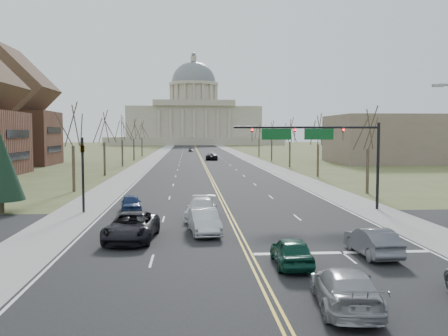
{
  "coord_description": "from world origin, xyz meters",
  "views": [
    {
      "loc": [
        -3.15,
        -26.58,
        6.39
      ],
      "look_at": [
        0.25,
        20.72,
        3.0
      ],
      "focal_mm": 40.0,
      "sensor_mm": 36.0,
      "label": 1
    }
  ],
  "objects": [
    {
      "name": "car_nb_inner_lead",
      "position": [
        1.76,
        -3.42,
        0.72
      ],
      "size": [
        1.82,
        4.22,
        1.42
      ],
      "primitive_type": "imported",
      "rotation": [
        0.0,
        0.0,
        3.11
      ],
      "color": "#0D392C",
      "rests_on": "road"
    },
    {
      "name": "stop_bar",
      "position": [
        5.0,
        -1.0,
        0.01
      ],
      "size": [
        9.5,
        0.5,
        0.01
      ],
      "primitive_type": "cube",
      "color": "silver",
      "rests_on": "road"
    },
    {
      "name": "tree_r_3",
      "position": [
        15.5,
        84.0,
        6.55
      ],
      "size": [
        3.74,
        3.74,
        8.5
      ],
      "color": "#392D22",
      "rests_on": "ground"
    },
    {
      "name": "signal_left",
      "position": [
        -11.5,
        13.5,
        3.71
      ],
      "size": [
        0.32,
        0.36,
        6.0
      ],
      "color": "black",
      "rests_on": "ground"
    },
    {
      "name": "edge_line_right",
      "position": [
        9.8,
        110.0,
        0.01
      ],
      "size": [
        0.15,
        380.0,
        0.01
      ],
      "primitive_type": "cube",
      "color": "silver",
      "rests_on": "road"
    },
    {
      "name": "car_nb_inner_second",
      "position": [
        2.51,
        -9.24,
        0.76
      ],
      "size": [
        2.68,
        5.35,
        1.49
      ],
      "primitive_type": "imported",
      "rotation": [
        0.0,
        0.0,
        3.02
      ],
      "color": "#95979C",
      "rests_on": "road"
    },
    {
      "name": "tree_r_1",
      "position": [
        15.5,
        44.0,
        6.55
      ],
      "size": [
        3.74,
        3.74,
        8.5
      ],
      "color": "#392D22",
      "rests_on": "ground"
    },
    {
      "name": "road",
      "position": [
        0.0,
        110.0,
        0.01
      ],
      "size": [
        20.0,
        380.0,
        0.01
      ],
      "primitive_type": "cube",
      "color": "black",
      "rests_on": "ground"
    },
    {
      "name": "ground",
      "position": [
        0.0,
        0.0,
        0.0
      ],
      "size": [
        600.0,
        600.0,
        0.0
      ],
      "primitive_type": "plane",
      "color": "#4B552A",
      "rests_on": "ground"
    },
    {
      "name": "cross_road",
      "position": [
        0.0,
        6.0,
        0.01
      ],
      "size": [
        120.0,
        14.0,
        0.01
      ],
      "primitive_type": "cube",
      "color": "black",
      "rests_on": "ground"
    },
    {
      "name": "car_far_sb",
      "position": [
        -2.28,
        138.65,
        0.7
      ],
      "size": [
        1.69,
        4.05,
        1.37
      ],
      "primitive_type": "imported",
      "rotation": [
        0.0,
        0.0,
        -0.02
      ],
      "color": "#414247",
      "rests_on": "road"
    },
    {
      "name": "bldg_right_mass",
      "position": [
        40.0,
        76.0,
        5.0
      ],
      "size": [
        25.0,
        20.0,
        10.0
      ],
      "primitive_type": "cube",
      "color": "#6A5F4B",
      "rests_on": "ground"
    },
    {
      "name": "car_sb_outer_lead",
      "position": [
        -6.53,
        2.89,
        0.83
      ],
      "size": [
        3.17,
        6.07,
        1.63
      ],
      "primitive_type": "imported",
      "rotation": [
        0.0,
        0.0,
        -0.08
      ],
      "color": "black",
      "rests_on": "road"
    },
    {
      "name": "car_far_nb",
      "position": [
        2.24,
        88.71,
        0.83
      ],
      "size": [
        2.91,
        5.99,
        1.64
      ],
      "primitive_type": "imported",
      "rotation": [
        0.0,
        0.0,
        3.11
      ],
      "color": "black",
      "rests_on": "road"
    },
    {
      "name": "car_sb_inner_second",
      "position": [
        -2.21,
        9.98,
        0.78
      ],
      "size": [
        2.69,
        5.46,
        1.53
      ],
      "primitive_type": "imported",
      "rotation": [
        0.0,
        0.0,
        -0.11
      ],
      "color": "silver",
      "rests_on": "road"
    },
    {
      "name": "sidewalk_left",
      "position": [
        -12.0,
        110.0,
        0.01
      ],
      "size": [
        4.0,
        380.0,
        0.03
      ],
      "primitive_type": "cube",
      "color": "gray",
      "rests_on": "ground"
    },
    {
      "name": "car_nb_outer_lead",
      "position": [
        6.36,
        -1.7,
        0.75
      ],
      "size": [
        1.74,
        4.52,
        1.47
      ],
      "primitive_type": "imported",
      "rotation": [
        0.0,
        0.0,
        3.18
      ],
      "color": "#57595F",
      "rests_on": "road"
    },
    {
      "name": "tree_r_2",
      "position": [
        15.5,
        64.0,
        6.55
      ],
      "size": [
        3.74,
        3.74,
        8.5
      ],
      "color": "#392D22",
      "rests_on": "ground"
    },
    {
      "name": "bldg_left_far",
      "position": [
        -38.0,
        74.0,
        9.54
      ],
      "size": [
        17.1,
        14.28,
        23.25
      ],
      "color": "brown",
      "rests_on": "ground"
    },
    {
      "name": "tree_r_4",
      "position": [
        15.5,
        104.0,
        6.55
      ],
      "size": [
        3.74,
        3.74,
        8.5
      ],
      "color": "#392D22",
      "rests_on": "ground"
    },
    {
      "name": "tree_r_0",
      "position": [
        15.5,
        24.0,
        6.55
      ],
      "size": [
        3.74,
        3.74,
        8.5
      ],
      "color": "#392D22",
      "rests_on": "ground"
    },
    {
      "name": "edge_line_left",
      "position": [
        -9.8,
        110.0,
        0.01
      ],
      "size": [
        0.15,
        380.0,
        0.01
      ],
      "primitive_type": "cube",
      "color": "silver",
      "rests_on": "road"
    },
    {
      "name": "tree_l_2",
      "position": [
        -15.5,
        68.0,
        6.94
      ],
      "size": [
        3.96,
        3.96,
        9.0
      ],
      "color": "#392D22",
      "rests_on": "ground"
    },
    {
      "name": "tree_l_4",
      "position": [
        -15.5,
        108.0,
        6.94
      ],
      "size": [
        3.96,
        3.96,
        9.0
      ],
      "color": "#392D22",
      "rests_on": "ground"
    },
    {
      "name": "tree_l_1",
      "position": [
        -15.5,
        48.0,
        6.94
      ],
      "size": [
        3.96,
        3.96,
        9.0
      ],
      "color": "#392D22",
      "rests_on": "ground"
    },
    {
      "name": "car_sb_inner_lead",
      "position": [
        -2.17,
        4.48,
        0.79
      ],
      "size": [
        2.13,
        4.89,
        1.57
      ],
      "primitive_type": "imported",
      "rotation": [
        0.0,
        0.0,
        0.1
      ],
      "color": "#B2B6BB",
      "rests_on": "road"
    },
    {
      "name": "car_sb_outer_second",
      "position": [
        -7.78,
        13.81,
        0.68
      ],
      "size": [
        2.11,
        4.11,
        1.34
      ],
      "primitive_type": "imported",
      "rotation": [
        0.0,
        0.0,
        0.14
      ],
      "color": "navy",
      "rests_on": "road"
    },
    {
      "name": "tree_l_3",
      "position": [
        -15.5,
        88.0,
        6.94
      ],
      "size": [
        3.96,
        3.96,
        9.0
      ],
      "color": "#392D22",
      "rests_on": "ground"
    },
    {
      "name": "center_line",
      "position": [
        0.0,
        110.0,
        0.01
      ],
      "size": [
        0.42,
        380.0,
        0.01
      ],
      "primitive_type": "cube",
      "color": "gold",
      "rests_on": "road"
    },
    {
      "name": "tree_l_0",
      "position": [
        -15.5,
        28.0,
        6.94
      ],
      "size": [
        3.96,
        3.96,
        9.0
      ],
      "color": "#392D22",
      "rests_on": "ground"
    },
    {
      "name": "capitol",
      "position": [
        0.0,
        249.91,
        14.2
      ],
      "size": [
        90.0,
        60.0,
        50.0
      ],
      "color": "#B5AC97",
      "rests_on": "ground"
    },
    {
      "name": "conifer_l",
      "position": [
        -18.0,
        14.0,
        3.74
      ],
      "size": [
        3.64,
        3.64,
        6.5
      ],
      "color": "#392D22",
      "rests_on": "ground"
    },
    {
      "name": "signal_mast",
      "position": [
        7.45,
        13.5,
        5.76
      ],
      "size": [
        12.12,
        0.44,
        7.2
      ],
      "color": "black",
      "rests_on": "ground"
    },
    {
      "name": "sidewalk_right",
      "position": [
        12.0,
        110.0,
        0.01
      ],
      "size": [
        4.0,
        380.0,
        0.03
      ],
      "primitive_type": "cube",
      "color": "gray",
      "rests_on": "ground"
    }
  ]
}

